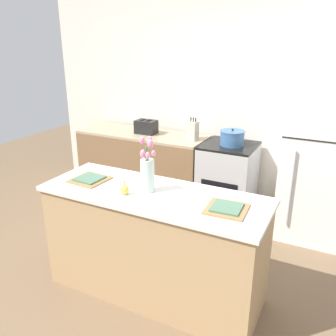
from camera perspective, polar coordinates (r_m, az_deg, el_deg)
name	(u,v)px	position (r m, az deg, el deg)	size (l,w,h in m)	color
ground_plane	(155,290)	(3.25, -2.12, -18.94)	(10.00, 10.00, 0.00)	brown
back_wall	(234,99)	(4.43, 10.54, 10.76)	(5.20, 0.08, 2.70)	silver
kitchen_island	(154,244)	(2.98, -2.24, -12.02)	(1.80, 0.66, 0.92)	tan
back_counter	(143,166)	(4.72, -4.02, 0.32)	(1.68, 0.60, 0.90)	brown
stove_range	(227,181)	(4.27, 9.48, -2.09)	(0.60, 0.61, 0.90)	#B2B5B7
refrigerator	(319,154)	(3.96, 23.05, 2.03)	(0.68, 0.67, 1.85)	white
flower_vase	(148,171)	(2.72, -3.29, -0.51)	(0.12, 0.16, 0.43)	silver
pear_figurine	(125,189)	(2.73, -6.98, -3.40)	(0.07, 0.07, 0.11)	#E5CC4C
plate_setting_left	(90,179)	(3.06, -12.45, -1.76)	(0.30, 0.30, 0.02)	olive
plate_setting_right	(227,208)	(2.52, 9.39, -6.40)	(0.30, 0.30, 0.02)	olive
toaster	(146,127)	(4.53, -3.53, 6.61)	(0.28, 0.18, 0.17)	black
cooking_pot	(232,138)	(4.08, 10.25, 4.78)	(0.28, 0.28, 0.19)	#386093
knife_block	(193,131)	(4.23, 4.04, 5.98)	(0.10, 0.14, 0.27)	beige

